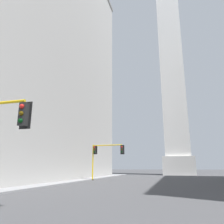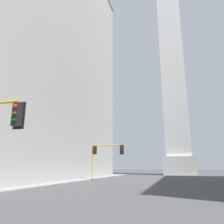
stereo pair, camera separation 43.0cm
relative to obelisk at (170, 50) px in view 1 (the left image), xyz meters
name	(u,v)px [view 1 (the left image)]	position (x,y,z in m)	size (l,w,h in m)	color
sidewalk_left	(43,184)	(-15.00, -35.20, -33.50)	(5.00, 66.01, 0.15)	gray
obelisk	(170,50)	(0.00, 0.00, 0.00)	(7.41, 7.41, 69.35)	silver
traffic_light_mid_left	(104,153)	(-10.83, -26.55, -29.75)	(4.89, 0.50, 5.03)	yellow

